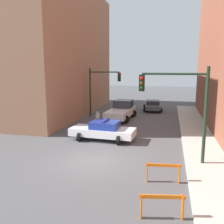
{
  "coord_description": "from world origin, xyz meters",
  "views": [
    {
      "loc": [
        4.03,
        -12.89,
        5.23
      ],
      "look_at": [
        -0.28,
        5.55,
        1.88
      ],
      "focal_mm": 40.0,
      "sensor_mm": 36.0,
      "label": 1
    }
  ],
  "objects_px": {
    "traffic_light_near": "(183,100)",
    "barrier_mid": "(163,170)",
    "traffic_light_far": "(100,85)",
    "barrier_front": "(162,202)",
    "pedestrian_crossing": "(98,121)",
    "white_truck": "(121,110)",
    "parked_car_near": "(153,105)",
    "police_car": "(103,130)"
  },
  "relations": [
    {
      "from": "traffic_light_near",
      "to": "traffic_light_far",
      "type": "height_order",
      "value": "traffic_light_near"
    },
    {
      "from": "white_truck",
      "to": "barrier_front",
      "type": "distance_m",
      "value": 17.32
    },
    {
      "from": "traffic_light_far",
      "to": "barrier_mid",
      "type": "distance_m",
      "value": 16.5
    },
    {
      "from": "pedestrian_crossing",
      "to": "parked_car_near",
      "type": "bearing_deg",
      "value": -164.14
    },
    {
      "from": "police_car",
      "to": "barrier_front",
      "type": "relative_size",
      "value": 3.04
    },
    {
      "from": "traffic_light_near",
      "to": "police_car",
      "type": "distance_m",
      "value": 6.97
    },
    {
      "from": "traffic_light_near",
      "to": "parked_car_near",
      "type": "relative_size",
      "value": 1.17
    },
    {
      "from": "traffic_light_near",
      "to": "barrier_mid",
      "type": "xyz_separation_m",
      "value": [
        -0.86,
        -2.65,
        -2.91
      ]
    },
    {
      "from": "parked_car_near",
      "to": "barrier_mid",
      "type": "height_order",
      "value": "parked_car_near"
    },
    {
      "from": "police_car",
      "to": "barrier_mid",
      "type": "relative_size",
      "value": 3.02
    },
    {
      "from": "white_truck",
      "to": "pedestrian_crossing",
      "type": "xyz_separation_m",
      "value": [
        -0.99,
        -5.22,
        -0.04
      ]
    },
    {
      "from": "traffic_light_near",
      "to": "parked_car_near",
      "type": "xyz_separation_m",
      "value": [
        -2.75,
        17.13,
        -2.86
      ]
    },
    {
      "from": "barrier_front",
      "to": "traffic_light_near",
      "type": "bearing_deg",
      "value": 81.61
    },
    {
      "from": "barrier_front",
      "to": "barrier_mid",
      "type": "distance_m",
      "value": 2.9
    },
    {
      "from": "traffic_light_far",
      "to": "police_car",
      "type": "bearing_deg",
      "value": -72.68
    },
    {
      "from": "police_car",
      "to": "barrier_front",
      "type": "xyz_separation_m",
      "value": [
        4.56,
        -8.98,
        -0.11
      ]
    },
    {
      "from": "pedestrian_crossing",
      "to": "barrier_front",
      "type": "bearing_deg",
      "value": 60.93
    },
    {
      "from": "parked_car_near",
      "to": "pedestrian_crossing",
      "type": "bearing_deg",
      "value": -114.48
    },
    {
      "from": "traffic_light_far",
      "to": "traffic_light_near",
      "type": "bearing_deg",
      "value": -56.1
    },
    {
      "from": "traffic_light_near",
      "to": "pedestrian_crossing",
      "type": "xyz_separation_m",
      "value": [
        -6.52,
        5.9,
        -2.67
      ]
    },
    {
      "from": "traffic_light_near",
      "to": "parked_car_near",
      "type": "height_order",
      "value": "traffic_light_near"
    },
    {
      "from": "police_car",
      "to": "parked_car_near",
      "type": "relative_size",
      "value": 1.08
    },
    {
      "from": "white_truck",
      "to": "barrier_mid",
      "type": "relative_size",
      "value": 3.47
    },
    {
      "from": "traffic_light_far",
      "to": "white_truck",
      "type": "bearing_deg",
      "value": -18.39
    },
    {
      "from": "pedestrian_crossing",
      "to": "traffic_light_far",
      "type": "bearing_deg",
      "value": -131.57
    },
    {
      "from": "barrier_front",
      "to": "barrier_mid",
      "type": "relative_size",
      "value": 0.99
    },
    {
      "from": "traffic_light_far",
      "to": "pedestrian_crossing",
      "type": "relative_size",
      "value": 3.13
    },
    {
      "from": "traffic_light_near",
      "to": "police_car",
      "type": "bearing_deg",
      "value": 147.45
    },
    {
      "from": "pedestrian_crossing",
      "to": "barrier_front",
      "type": "xyz_separation_m",
      "value": [
        5.71,
        -11.44,
        -0.24
      ]
    },
    {
      "from": "barrier_mid",
      "to": "pedestrian_crossing",
      "type": "bearing_deg",
      "value": 123.53
    },
    {
      "from": "traffic_light_near",
      "to": "white_truck",
      "type": "relative_size",
      "value": 0.94
    },
    {
      "from": "traffic_light_far",
      "to": "barrier_mid",
      "type": "xyz_separation_m",
      "value": [
        7.17,
        -14.6,
        -2.78
      ]
    },
    {
      "from": "police_car",
      "to": "pedestrian_crossing",
      "type": "xyz_separation_m",
      "value": [
        -1.15,
        2.47,
        0.14
      ]
    },
    {
      "from": "barrier_mid",
      "to": "white_truck",
      "type": "bearing_deg",
      "value": 108.74
    },
    {
      "from": "police_car",
      "to": "barrier_front",
      "type": "distance_m",
      "value": 10.07
    },
    {
      "from": "barrier_mid",
      "to": "traffic_light_far",
      "type": "bearing_deg",
      "value": 116.16
    },
    {
      "from": "white_truck",
      "to": "barrier_front",
      "type": "xyz_separation_m",
      "value": [
        4.71,
        -16.66,
        -0.29
      ]
    },
    {
      "from": "police_car",
      "to": "pedestrian_crossing",
      "type": "relative_size",
      "value": 2.9
    },
    {
      "from": "traffic_light_far",
      "to": "barrier_mid",
      "type": "relative_size",
      "value": 3.26
    },
    {
      "from": "traffic_light_near",
      "to": "white_truck",
      "type": "height_order",
      "value": "traffic_light_near"
    },
    {
      "from": "traffic_light_near",
      "to": "barrier_mid",
      "type": "bearing_deg",
      "value": -107.99
    },
    {
      "from": "white_truck",
      "to": "barrier_front",
      "type": "height_order",
      "value": "white_truck"
    }
  ]
}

